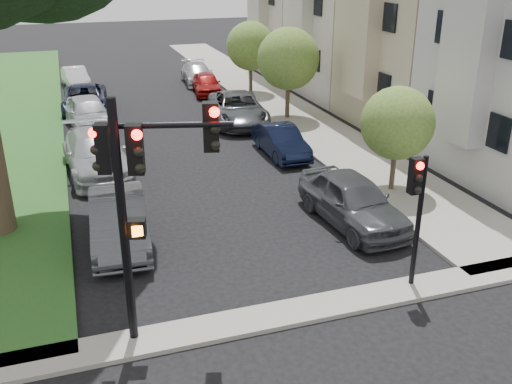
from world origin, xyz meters
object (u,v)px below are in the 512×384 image
object	(u,v)px
car_parked_1	(281,141)
car_parked_5	(119,220)
car_parked_3	(207,83)
car_parked_6	(96,153)
car_parked_9	(76,77)
car_parked_8	(85,99)
traffic_signal_main	(141,179)
small_tree_b	(288,59)
car_parked_4	(198,74)
traffic_signal_secondary	(417,199)
small_tree_c	(251,46)
small_tree_a	(397,123)
car_parked_2	(238,109)
car_parked_0	(353,200)
car_parked_7	(88,113)

from	to	relation	value
car_parked_1	car_parked_5	bearing A→B (deg)	-141.30
car_parked_3	car_parked_6	bearing A→B (deg)	-114.65
car_parked_1	car_parked_9	xyz separation A→B (m)	(-7.81, 17.08, -0.01)
car_parked_3	car_parked_8	world-z (taller)	car_parked_8
traffic_signal_main	car_parked_5	xyz separation A→B (m)	(-0.22, 4.83, -3.06)
small_tree_b	car_parked_4	xyz separation A→B (m)	(-2.41, 10.27, -2.48)
small_tree_b	traffic_signal_secondary	xyz separation A→B (m)	(-3.01, -16.29, -0.63)
small_tree_c	car_parked_9	size ratio (longest dim) A/B	1.13
traffic_signal_main	car_parked_9	size ratio (longest dim) A/B	1.43
car_parked_4	car_parked_6	xyz separation A→B (m)	(-7.59, -15.32, 0.14)
car_parked_5	car_parked_8	world-z (taller)	car_parked_5
small_tree_a	car_parked_2	bearing A→B (deg)	104.23
car_parked_8	small_tree_b	bearing A→B (deg)	-23.08
car_parked_6	car_parked_9	xyz separation A→B (m)	(-0.19, 16.74, -0.16)
small_tree_c	car_parked_0	bearing A→B (deg)	-97.97
car_parked_6	traffic_signal_secondary	bearing A→B (deg)	-62.26
car_parked_1	car_parked_2	size ratio (longest dim) A/B	0.71
car_parked_6	car_parked_8	xyz separation A→B (m)	(0.07, 10.15, -0.10)
traffic_signal_secondary	car_parked_1	distance (m)	11.07
small_tree_b	car_parked_0	bearing A→B (deg)	-101.88
car_parked_3	car_parked_8	distance (m)	7.57
traffic_signal_secondary	car_parked_4	xyz separation A→B (m)	(0.60, 26.56, -1.84)
car_parked_7	car_parked_5	bearing A→B (deg)	-95.80
small_tree_a	small_tree_c	size ratio (longest dim) A/B	0.88
traffic_signal_secondary	car_parked_5	xyz separation A→B (m)	(-6.78, 4.87, -1.75)
car_parked_5	car_parked_8	bearing A→B (deg)	93.84
car_parked_1	car_parked_9	distance (m)	18.78
car_parked_0	small_tree_b	bearing A→B (deg)	74.15
traffic_signal_main	car_parked_1	bearing A→B (deg)	56.50
small_tree_b	car_parked_2	bearing A→B (deg)	177.98
small_tree_a	small_tree_b	distance (m)	10.45
traffic_signal_main	car_parked_9	distance (m)	28.12
car_parked_2	car_parked_6	world-z (taller)	car_parked_6
traffic_signal_secondary	small_tree_c	bearing A→B (deg)	82.38
car_parked_0	car_parked_6	size ratio (longest dim) A/B	0.86
car_parked_1	car_parked_3	size ratio (longest dim) A/B	1.00
car_parked_2	car_parked_9	distance (m)	13.82
small_tree_b	car_parked_4	world-z (taller)	small_tree_b
car_parked_1	car_parked_5	world-z (taller)	car_parked_5
traffic_signal_main	car_parked_4	xyz separation A→B (m)	(7.15, 26.51, -3.15)
small_tree_c	car_parked_6	size ratio (longest dim) A/B	0.79
car_parked_4	car_parked_8	distance (m)	9.13
car_parked_3	car_parked_8	xyz separation A→B (m)	(-7.33, -1.90, 0.04)
traffic_signal_main	car_parked_1	size ratio (longest dim) A/B	1.41
car_parked_2	car_parked_5	xyz separation A→B (m)	(-7.12, -11.51, -0.01)
car_parked_2	car_parked_3	bearing A→B (deg)	96.50
car_parked_3	car_parked_7	size ratio (longest dim) A/B	0.83
small_tree_b	car_parked_3	xyz separation A→B (m)	(-2.60, 7.00, -2.47)
car_parked_2	car_parked_0	bearing A→B (deg)	-82.66
traffic_signal_main	car_parked_6	size ratio (longest dim) A/B	1.00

